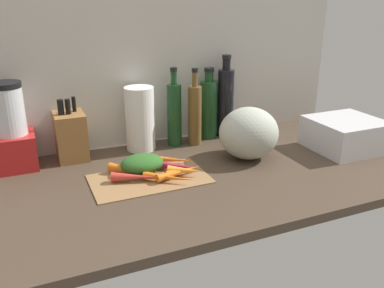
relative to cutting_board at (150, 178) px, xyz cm
name	(u,v)px	position (x,y,z in cm)	size (l,w,h in cm)	color
ground_plane	(185,178)	(12.52, -0.85, -1.90)	(170.00, 80.00, 3.00)	#47382B
wall_back	(148,69)	(12.52, 37.65, 29.60)	(170.00, 3.00, 60.00)	#BCB7AD
cutting_board	(150,178)	(0.00, 0.00, 0.00)	(38.56, 22.28, 0.80)	#997047
carrot_0	(184,170)	(11.61, -1.74, 1.62)	(2.44, 2.44, 13.52)	orange
carrot_1	(175,160)	(12.14, 8.22, 1.48)	(2.16, 2.16, 11.57)	orange
carrot_2	(134,177)	(-5.65, -0.94, 1.96)	(3.13, 3.13, 14.38)	red
carrot_3	(169,178)	(4.84, -5.39, 1.71)	(2.63, 2.63, 16.96)	orange
carrot_4	(161,164)	(6.44, 6.48, 1.54)	(2.28, 2.28, 17.32)	red
carrot_5	(131,171)	(-5.06, 4.14, 1.99)	(3.18, 3.18, 16.72)	orange
carrot_6	(185,171)	(11.50, -2.87, 2.01)	(3.23, 3.23, 11.42)	orange
carrot_7	(180,166)	(11.49, 1.76, 1.70)	(2.61, 2.61, 13.57)	#B2264C
carrot_8	(177,173)	(8.87, -2.94, 1.75)	(2.71, 2.71, 15.90)	orange
carrot_greens_pile	(142,164)	(-0.93, 5.03, 3.54)	(14.84, 11.41, 6.28)	#2D6023
winter_squash	(249,133)	(40.03, 4.08, 9.28)	(22.21, 21.25, 19.36)	#B2B7A8
knife_block	(70,135)	(-20.72, 30.44, 8.56)	(10.70, 15.59, 22.98)	olive
blender_appliance	(11,132)	(-40.48, 28.38, 12.78)	(14.78, 14.78, 30.66)	red
paper_towel_roll	(140,119)	(5.74, 28.65, 12.10)	(11.33, 11.33, 24.99)	white
bottle_0	(174,113)	(19.77, 28.08, 12.81)	(5.76, 5.76, 31.64)	#19421E
bottle_1	(195,114)	(27.73, 25.82, 12.33)	(5.48, 5.48, 31.17)	brown
bottle_2	(209,108)	(36.38, 31.03, 12.58)	(7.35, 7.35, 29.92)	#19421E
bottle_3	(225,101)	(43.90, 30.28, 14.82)	(6.87, 6.87, 34.83)	black
dish_rack	(345,134)	(80.26, -2.87, 5.62)	(26.15, 24.80, 12.04)	silver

